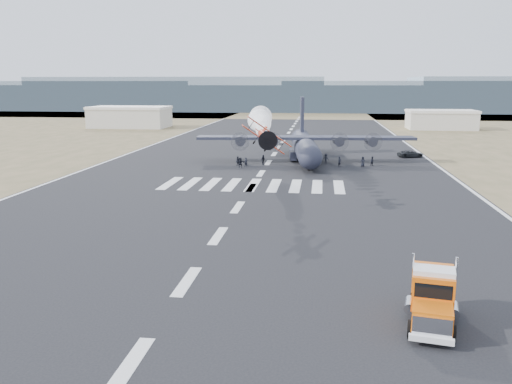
% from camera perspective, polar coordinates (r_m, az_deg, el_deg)
% --- Properties ---
extents(ground, '(500.00, 500.00, 0.00)m').
position_cam_1_polar(ground, '(29.64, -13.20, -17.36)').
color(ground, black).
rests_on(ground, ground).
extents(scrub_far, '(500.00, 80.00, 0.00)m').
position_cam_1_polar(scrub_far, '(254.84, 4.84, 8.21)').
color(scrub_far, brown).
rests_on(scrub_far, ground).
extents(runway_markings, '(60.00, 260.00, 0.01)m').
position_cam_1_polar(runway_markings, '(85.97, 0.52, 1.97)').
color(runway_markings, silver).
rests_on(runway_markings, ground).
extents(ridge_seg_b, '(150.00, 50.00, 15.00)m').
position_cam_1_polar(ridge_seg_b, '(316.71, -19.48, 9.59)').
color(ridge_seg_b, gray).
rests_on(ridge_seg_b, ground).
extents(ridge_seg_c, '(150.00, 50.00, 17.00)m').
position_cam_1_polar(ridge_seg_c, '(293.92, -7.87, 10.22)').
color(ridge_seg_c, gray).
rests_on(ridge_seg_c, ground).
extents(ridge_seg_d, '(150.00, 50.00, 13.00)m').
position_cam_1_polar(ridge_seg_d, '(284.54, 5.10, 9.84)').
color(ridge_seg_d, gray).
rests_on(ridge_seg_d, ground).
extents(ridge_seg_e, '(150.00, 50.00, 15.00)m').
position_cam_1_polar(ridge_seg_e, '(289.73, 18.24, 9.55)').
color(ridge_seg_e, gray).
rests_on(ridge_seg_e, ground).
extents(hangar_left, '(24.50, 14.50, 6.70)m').
position_cam_1_polar(hangar_left, '(180.41, -13.12, 7.73)').
color(hangar_left, '#BDB7A8').
rests_on(hangar_left, ground).
extents(hangar_right, '(20.50, 12.50, 5.90)m').
position_cam_1_polar(hangar_right, '(178.41, 18.89, 7.24)').
color(hangar_right, '#BDB7A8').
rests_on(hangar_right, ground).
extents(semi_truck, '(3.64, 7.78, 3.42)m').
position_cam_1_polar(semi_truck, '(34.41, 18.08, -10.37)').
color(semi_truck, black).
rests_on(semi_truck, ground).
extents(aerobatic_biplane, '(4.94, 5.33, 4.50)m').
position_cam_1_polar(aerobatic_biplane, '(60.13, 0.91, 5.90)').
color(aerobatic_biplane, '#A61D0B').
extents(smoke_trail, '(5.47, 26.86, 3.68)m').
position_cam_1_polar(smoke_trail, '(82.39, 0.48, 7.52)').
color(smoke_trail, white).
extents(transport_aircraft, '(39.25, 32.25, 11.32)m').
position_cam_1_polar(transport_aircraft, '(100.56, 5.16, 4.98)').
color(transport_aircraft, '#232434').
rests_on(transport_aircraft, ground).
extents(support_vehicle, '(5.36, 3.73, 1.36)m').
position_cam_1_polar(support_vehicle, '(108.80, 15.95, 3.89)').
color(support_vehicle, black).
rests_on(support_vehicle, ground).
extents(crew_a, '(0.83, 0.82, 1.76)m').
position_cam_1_polar(crew_a, '(93.50, 8.78, 3.15)').
color(crew_a, black).
rests_on(crew_a, ground).
extents(crew_b, '(0.90, 0.79, 1.58)m').
position_cam_1_polar(crew_b, '(94.16, -1.92, 3.28)').
color(crew_b, black).
rests_on(crew_b, ground).
extents(crew_c, '(1.17, 0.68, 1.71)m').
position_cam_1_polar(crew_c, '(97.38, 7.36, 3.50)').
color(crew_c, black).
rests_on(crew_c, ground).
extents(crew_d, '(0.98, 1.18, 1.80)m').
position_cam_1_polar(crew_d, '(94.99, 0.76, 3.42)').
color(crew_d, black).
rests_on(crew_d, ground).
extents(crew_e, '(0.89, 0.60, 1.72)m').
position_cam_1_polar(crew_e, '(94.74, 11.16, 3.16)').
color(crew_e, black).
rests_on(crew_e, ground).
extents(crew_f, '(1.70, 0.99, 1.75)m').
position_cam_1_polar(crew_f, '(91.70, -1.66, 3.11)').
color(crew_f, black).
rests_on(crew_f, ground).
extents(crew_g, '(0.71, 0.65, 1.61)m').
position_cam_1_polar(crew_g, '(92.73, -1.07, 3.16)').
color(crew_g, black).
rests_on(crew_g, ground).
extents(crew_h, '(0.92, 0.82, 1.62)m').
position_cam_1_polar(crew_h, '(95.96, 12.16, 3.19)').
color(crew_h, black).
rests_on(crew_h, ground).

